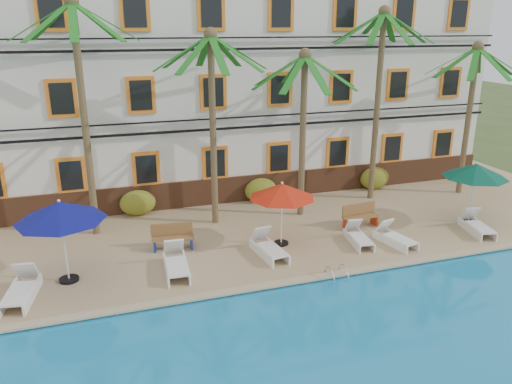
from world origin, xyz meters
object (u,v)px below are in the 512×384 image
object	(u,v)px
palm_a	(81,89)
lounger_f	(477,225)
lounger_d	(358,237)
lounger_e	(395,237)
palm_e	(471,97)
lounger_a	(21,289)
bench_left	(173,236)
umbrella_green	(476,171)
palm_c	(303,110)
umbrella_red	(282,191)
pool_ladder	(336,277)
lounger_b	(176,263)
palm_d	(379,80)
palm_b	(212,102)
lounger_c	(268,247)
bench_right	(360,215)
umbrella_blue	(60,212)

from	to	relation	value
palm_a	lounger_f	size ratio (longest dim) A/B	4.46
lounger_d	lounger_e	distance (m)	1.33
palm_e	lounger_d	xyz separation A→B (m)	(-7.58, -3.76, -4.31)
lounger_a	lounger_d	xyz separation A→B (m)	(11.41, 0.40, -0.05)
lounger_d	bench_left	world-z (taller)	bench_left
umbrella_green	palm_c	bearing A→B (deg)	154.25
umbrella_red	pool_ladder	size ratio (longest dim) A/B	3.25
palm_a	umbrella_green	world-z (taller)	palm_a
palm_c	lounger_b	distance (m)	8.09
palm_d	lounger_d	size ratio (longest dim) A/B	4.79
umbrella_red	lounger_e	size ratio (longest dim) A/B	1.31
lounger_b	bench_left	bearing A→B (deg)	83.70
palm_a	palm_b	world-z (taller)	palm_a
palm_b	lounger_b	world-z (taller)	palm_b
palm_e	bench_left	bearing A→B (deg)	-171.78
palm_c	lounger_f	distance (m)	8.14
lounger_f	bench_left	bearing A→B (deg)	169.01
palm_c	bench_left	size ratio (longest dim) A/B	4.42
lounger_b	lounger_f	bearing A→B (deg)	-1.83
palm_c	umbrella_red	bearing A→B (deg)	-125.80
palm_a	palm_c	bearing A→B (deg)	-4.05
lounger_a	pool_ladder	size ratio (longest dim) A/B	2.81
palm_a	lounger_c	size ratio (longest dim) A/B	4.35
palm_c	bench_right	distance (m)	4.79
palm_d	palm_b	bearing A→B (deg)	-174.69
lounger_a	bench_left	size ratio (longest dim) A/B	1.35
palm_c	palm_a	bearing A→B (deg)	175.95
umbrella_blue	umbrella_green	xyz separation A→B (m)	(15.48, 0.11, -0.15)
palm_c	lounger_a	bearing A→B (deg)	-159.99
lounger_f	bench_right	xyz separation A→B (m)	(-4.04, 1.96, 0.19)
palm_c	umbrella_red	size ratio (longest dim) A/B	2.84
umbrella_red	pool_ladder	xyz separation A→B (m)	(0.78, -2.92, -2.06)
lounger_f	pool_ladder	xyz separation A→B (m)	(-6.86, -1.57, -0.28)
lounger_d	palm_e	bearing A→B (deg)	26.36
lounger_a	lounger_f	xyz separation A→B (m)	(16.31, -0.12, -0.02)
lounger_f	pool_ladder	distance (m)	7.04
palm_b	palm_c	bearing A→B (deg)	-3.75
palm_b	lounger_a	bearing A→B (deg)	-149.30
palm_b	umbrella_green	bearing A→B (deg)	-18.13
lounger_c	lounger_e	distance (m)	4.78
lounger_c	lounger_a	bearing A→B (deg)	-176.37
bench_right	pool_ladder	size ratio (longest dim) A/B	2.06
palm_c	umbrella_green	world-z (taller)	palm_c
palm_c	umbrella_red	distance (m)	4.03
palm_d	pool_ladder	size ratio (longest dim) A/B	11.41
lounger_a	lounger_e	distance (m)	12.66
umbrella_blue	pool_ladder	distance (m)	8.83
palm_e	palm_c	bearing A→B (deg)	-177.85
palm_b	palm_c	size ratio (longest dim) A/B	1.11
palm_b	palm_d	size ratio (longest dim) A/B	0.90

